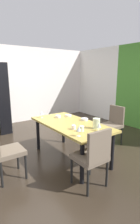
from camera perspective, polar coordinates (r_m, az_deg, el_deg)
ground_plane at (r=4.17m, az=-5.82°, el=-11.51°), size 5.28×5.91×0.02m
back_panel_interior at (r=6.86m, az=8.53°, el=9.13°), size 2.06×0.10×2.55m
left_interior_panel at (r=6.20m, az=-18.28°, el=8.25°), size 0.10×5.91×2.55m
dining_table at (r=3.43m, az=0.20°, el=-5.03°), size 1.75×0.88×0.74m
chair_right_near at (r=2.64m, az=7.52°, el=-13.72°), size 0.44×0.44×0.93m
chair_head_near at (r=3.00m, az=-20.78°, el=-11.10°), size 0.44×0.44×0.94m
chair_head_far at (r=4.31m, az=13.82°, el=-3.38°), size 0.44×0.45×0.92m
wine_glass_near_window at (r=2.69m, az=2.93°, el=-5.53°), size 0.07×0.07×0.16m
wine_glass_front at (r=2.95m, az=9.51°, el=-4.34°), size 0.07×0.07×0.15m
wine_glass_center at (r=3.80m, az=-9.19°, el=-0.31°), size 0.08×0.08×0.15m
serving_bowl_east at (r=3.60m, az=4.75°, el=-2.38°), size 0.15×0.15×0.04m
serving_bowl_near_shelf at (r=3.91m, az=-0.54°, el=-1.15°), size 0.14×0.14×0.04m
serving_bowl_south at (r=3.81m, az=-3.89°, el=-1.46°), size 0.12×0.12×0.05m
cup_left at (r=2.92m, az=3.84°, el=-5.47°), size 0.08×0.08×0.10m
cup_north at (r=3.03m, az=1.21°, el=-4.99°), size 0.08×0.08×0.08m
pitcher_right at (r=3.09m, az=8.62°, el=-3.71°), size 0.14×0.12×0.19m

